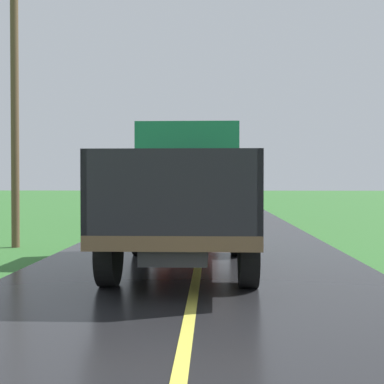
% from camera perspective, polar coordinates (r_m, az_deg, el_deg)
% --- Properties ---
extents(banana_truck_near, '(2.38, 5.82, 2.80)m').
position_cam_1_polar(banana_truck_near, '(10.20, -0.73, 0.09)').
color(banana_truck_near, '#2D2D30').
rests_on(banana_truck_near, road_surface).
extents(banana_truck_far, '(2.38, 5.81, 2.80)m').
position_cam_1_polar(banana_truck_far, '(22.66, -0.26, 0.66)').
color(banana_truck_far, '#2D2D30').
rests_on(banana_truck_far, road_surface).
extents(utility_pole_roadside, '(1.73, 0.20, 7.09)m').
position_cam_1_polar(utility_pole_roadside, '(14.04, -18.86, 9.82)').
color(utility_pole_roadside, brown).
rests_on(utility_pole_roadside, ground).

